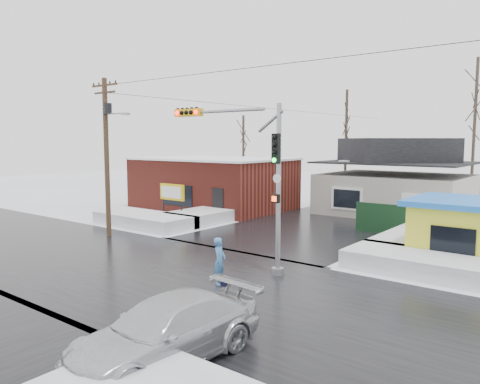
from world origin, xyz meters
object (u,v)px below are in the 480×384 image
Objects in this scene: car at (166,332)px; utility_pole at (107,148)px; kiosk at (464,230)px; traffic_signal at (247,164)px; pedestrian at (220,261)px; marquee_sign at (172,193)px.

utility_pole is at bearing 153.91° from car.
kiosk is at bearing 82.57° from car.
traffic_signal is 3.85× the size of pedestrian.
marquee_sign is at bearing 100.13° from utility_pole.
car is at bearing -103.00° from kiosk.
traffic_signal is 1.30× the size of car.
utility_pole is at bearing -159.56° from kiosk.
marquee_sign is (-1.07, 5.99, -3.19)m from utility_pole.
marquee_sign is 14.97m from pedestrian.
pedestrian is (11.95, -8.95, -1.01)m from marquee_sign.
traffic_signal reaches higher than car.
traffic_signal reaches higher than pedestrian.
utility_pole reaches higher than pedestrian.
marquee_sign reaches higher than pedestrian.
traffic_signal is 10.39m from utility_pole.
kiosk is at bearing 44.84° from traffic_signal.
pedestrian is at bearing -124.72° from kiosk.
marquee_sign reaches higher than car.
utility_pole is at bearing 177.05° from traffic_signal.
utility_pole is 3.53× the size of marquee_sign.
utility_pole is 1.67× the size of car.
marquee_sign is at bearing 33.29° from pedestrian.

